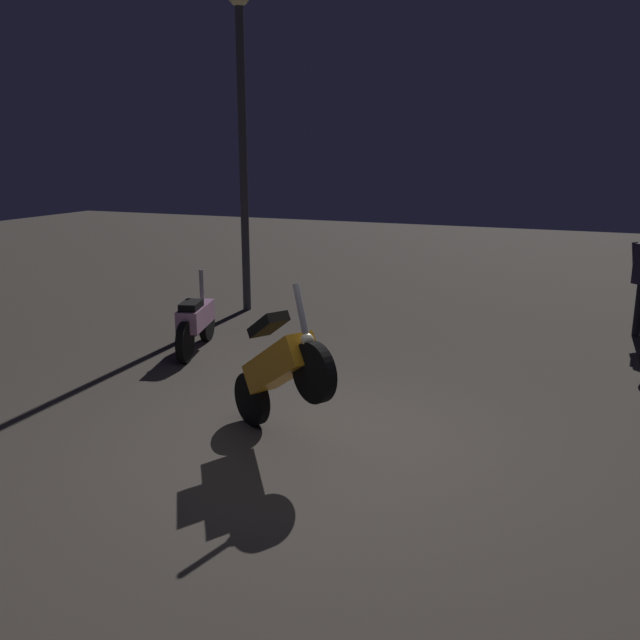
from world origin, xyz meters
The scene contains 4 objects.
ground_plane centered at (0.00, 0.00, 0.00)m, with size 40.00×40.00×0.00m, color #4C443D.
motorcycle_orange_foreground centered at (-0.33, -0.02, 0.74)m, with size 1.47×0.95×1.63m.
motorcycle_pink_parked_right centered at (-2.77, 2.32, 0.44)m, with size 0.56×1.62×1.11m.
streetlamp_near centered at (-3.35, 4.88, 3.39)m, with size 0.36×0.36×5.39m.
Camera 1 is at (2.37, -5.56, 2.79)m, focal length 37.96 mm.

